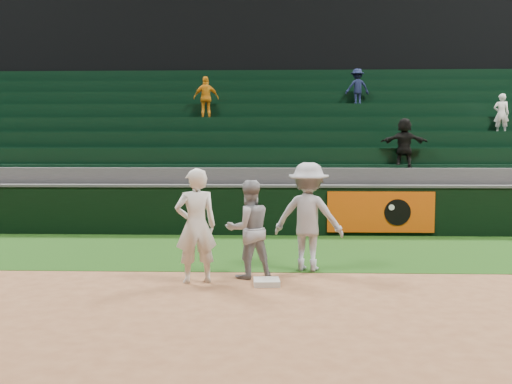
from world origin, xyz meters
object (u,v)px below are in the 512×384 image
baserunner (249,229)px  base_coach (308,217)px  first_baseman (196,226)px  first_base (267,282)px

baserunner → base_coach: size_ratio=0.86×
first_baseman → baserunner: 0.93m
base_coach → first_baseman: bearing=42.2°
first_base → first_baseman: 1.44m
first_baseman → base_coach: size_ratio=0.97×
first_base → first_baseman: (-1.14, 0.11, 0.88)m
first_baseman → baserunner: size_ratio=1.13×
first_baseman → baserunner: first_baseman is taller
first_base → base_coach: base_coach is taller
first_base → baserunner: 0.98m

